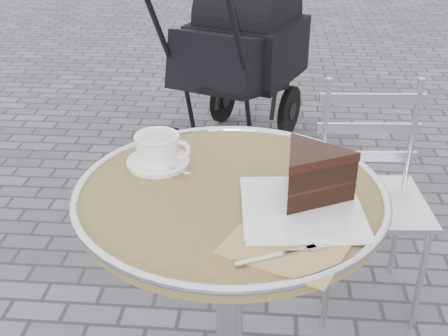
# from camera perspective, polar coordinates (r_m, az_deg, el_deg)

# --- Properties ---
(cafe_table) EXTENTS (0.72, 0.72, 0.74)m
(cafe_table) POSITION_cam_1_polar(r_m,az_deg,el_deg) (1.37, 0.61, -8.21)
(cafe_table) COLOR silver
(cafe_table) RESTS_ON ground
(cappuccino_set) EXTENTS (0.16, 0.15, 0.08)m
(cappuccino_set) POSITION_cam_1_polar(r_m,az_deg,el_deg) (1.39, -6.68, 1.67)
(cappuccino_set) COLOR white
(cappuccino_set) RESTS_ON cafe_table
(cake_plate_set) EXTENTS (0.31, 0.39, 0.13)m
(cake_plate_set) POSITION_cam_1_polar(r_m,az_deg,el_deg) (1.20, 8.63, -1.48)
(cake_plate_set) COLOR tan
(cake_plate_set) RESTS_ON cafe_table
(bistro_chair) EXTENTS (0.38, 0.38, 0.79)m
(bistro_chair) POSITION_cam_1_polar(r_m,az_deg,el_deg) (1.96, 14.52, -0.14)
(bistro_chair) COLOR silver
(bistro_chair) RESTS_ON ground
(baby_stroller) EXTENTS (0.81, 1.13, 1.07)m
(baby_stroller) POSITION_cam_1_polar(r_m,az_deg,el_deg) (3.09, 1.50, 10.85)
(baby_stroller) COLOR black
(baby_stroller) RESTS_ON ground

